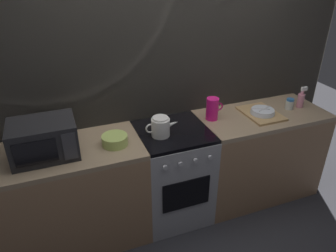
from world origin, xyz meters
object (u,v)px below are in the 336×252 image
(pitcher, at_px, (212,109))
(spray_bottle, at_px, (301,99))
(stove_unit, at_px, (173,174))
(mixing_bowl, at_px, (115,140))
(microwave, at_px, (44,139))
(spice_jar, at_px, (290,104))
(dish_pile, at_px, (262,113))
(kettle, at_px, (161,127))

(pitcher, distance_m, spray_bottle, 0.92)
(stove_unit, relative_size, mixing_bowl, 4.50)
(stove_unit, relative_size, pitcher, 4.50)
(stove_unit, relative_size, microwave, 1.96)
(spice_jar, bearing_deg, dish_pile, -176.71)
(dish_pile, height_order, spray_bottle, spray_bottle)
(kettle, relative_size, dish_pile, 0.71)
(pitcher, height_order, spray_bottle, spray_bottle)
(dish_pile, distance_m, spice_jar, 0.33)
(spray_bottle, bearing_deg, spice_jar, -179.99)
(kettle, bearing_deg, stove_unit, 18.54)
(microwave, relative_size, spice_jar, 4.38)
(microwave, xyz_separation_m, kettle, (0.88, -0.03, -0.05))
(kettle, xyz_separation_m, spice_jar, (1.32, 0.05, -0.03))
(pitcher, bearing_deg, kettle, -167.48)
(microwave, bearing_deg, mixing_bowl, -3.83)
(dish_pile, relative_size, spice_jar, 3.81)
(kettle, xyz_separation_m, pitcher, (0.53, 0.12, 0.02))
(mixing_bowl, bearing_deg, kettle, 0.96)
(stove_unit, distance_m, kettle, 0.55)
(microwave, bearing_deg, spray_bottle, 0.45)
(stove_unit, xyz_separation_m, spray_bottle, (1.32, 0.00, 0.53))
(spray_bottle, bearing_deg, dish_pile, -177.63)
(kettle, height_order, mixing_bowl, kettle)
(microwave, relative_size, pitcher, 2.30)
(microwave, relative_size, kettle, 1.62)
(spray_bottle, bearing_deg, kettle, -178.20)
(mixing_bowl, height_order, spray_bottle, spray_bottle)
(spice_jar, height_order, spray_bottle, spray_bottle)
(microwave, height_order, pitcher, microwave)
(pitcher, height_order, spice_jar, pitcher)
(dish_pile, distance_m, spray_bottle, 0.46)
(stove_unit, xyz_separation_m, mixing_bowl, (-0.51, -0.05, 0.49))
(kettle, bearing_deg, spray_bottle, 1.80)
(spray_bottle, bearing_deg, pitcher, 175.50)
(spray_bottle, bearing_deg, microwave, -179.55)
(pitcher, bearing_deg, dish_pile, -11.04)
(dish_pile, bearing_deg, pitcher, 168.96)
(stove_unit, height_order, kettle, kettle)
(kettle, xyz_separation_m, dish_pile, (1.00, 0.03, -0.06))
(mixing_bowl, relative_size, pitcher, 1.00)
(mixing_bowl, bearing_deg, stove_unit, 5.52)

